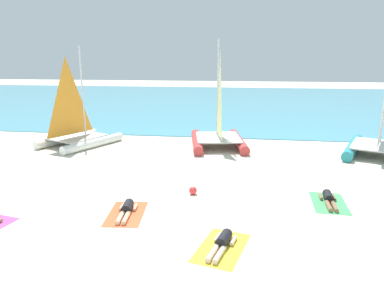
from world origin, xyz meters
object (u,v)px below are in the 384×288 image
sunbather_center_right (222,242)px  towel_rightmost (329,203)px  sunbather_rightmost (329,199)px  sailboat_red (218,131)px  towel_center_left (126,214)px  sailboat_teal (380,139)px  sailboat_white (78,131)px  towel_center_right (221,248)px  beach_ball (193,190)px  sunbather_center_left (127,209)px

sunbather_center_right → towel_rightmost: sunbather_center_right is taller
towel_rightmost → sunbather_rightmost: bearing=87.5°
sailboat_red → towel_center_left: sailboat_red is taller
sailboat_teal → sailboat_white: (-15.97, -0.08, -0.08)m
towel_center_right → sunbather_center_right: size_ratio=1.22×
sunbather_center_right → towel_rightmost: (3.41, 3.42, -0.13)m
towel_rightmost → sunbather_rightmost: (0.00, 0.07, 0.13)m
sailboat_red → towel_center_right: sailboat_red is taller
sailboat_teal → towel_center_right: (-7.23, -10.16, -0.88)m
sailboat_teal → towel_center_left: (-10.34, -8.51, -0.88)m
sailboat_white → sailboat_teal: bearing=24.3°
towel_center_right → sunbather_rightmost: size_ratio=1.21×
beach_ball → sailboat_white: bearing=139.1°
towel_rightmost → beach_ball: beach_ball is taller
sailboat_white → beach_ball: bearing=-16.9°
towel_center_left → towel_rightmost: 6.79m
sailboat_red → beach_ball: bearing=-102.4°
beach_ball → towel_center_right: bearing=-70.6°
sailboat_white → beach_ball: sailboat_white is taller
sailboat_red → sunbather_rightmost: 8.61m
sailboat_red → towel_center_left: (-2.20, -9.30, -0.87)m
sailboat_white → sunbather_center_right: size_ratio=3.51×
sailboat_red → towel_center_left: size_ratio=3.08×
sunbather_center_right → beach_ball: bearing=123.7°
towel_rightmost → sailboat_teal: bearing=60.3°
sailboat_teal → sunbather_rightmost: size_ratio=3.82×
sailboat_white → towel_center_right: 13.36m
sailboat_teal → sailboat_white: sailboat_teal is taller
sailboat_red → towel_center_left: 9.59m
towel_center_right → sunbather_center_right: sunbather_center_right is taller
sailboat_white → sunbather_center_right: bearing=-24.9°
sailboat_teal → sunbather_center_right: sailboat_teal is taller
sunbather_rightmost → sunbather_center_left: bearing=-161.8°
sailboat_red → towel_rightmost: bearing=-69.5°
sailboat_red → sailboat_white: sailboat_red is taller
sailboat_teal → sunbather_center_right: (-7.21, -10.09, -0.76)m
sunbather_center_right → beach_ball: 3.76m
beach_ball → sunbather_rightmost: bearing=-0.6°
towel_center_left → sunbather_rightmost: sunbather_rightmost is taller
sailboat_white → towel_center_right: size_ratio=2.88×
sunbather_rightmost → sunbather_center_right: bearing=-131.8°
sailboat_teal → sunbather_center_right: bearing=-103.5°
sailboat_red → sunbather_rightmost: size_ratio=3.74×
sunbather_center_left → towel_rightmost: sunbather_center_left is taller
sunbather_rightmost → towel_rightmost: bearing=-90.0°
sunbather_rightmost → beach_ball: sunbather_rightmost is taller
sailboat_white → sailboat_red: bearing=30.3°
sailboat_red → beach_ball: (-0.35, -7.35, -0.73)m
sailboat_red → sailboat_white: (-7.83, -0.87, -0.06)m
sailboat_white → sunbather_center_right: 13.32m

